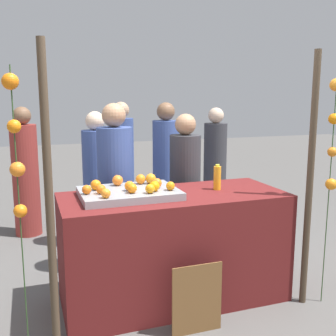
% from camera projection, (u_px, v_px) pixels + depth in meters
% --- Properties ---
extents(ground_plane, '(24.00, 24.00, 0.00)m').
position_uv_depth(ground_plane, '(174.00, 297.00, 3.59)').
color(ground_plane, '#565451').
extents(stall_counter, '(1.91, 0.80, 0.94)m').
position_uv_depth(stall_counter, '(174.00, 247.00, 3.50)').
color(stall_counter, '#5B1919').
rests_on(stall_counter, ground_plane).
extents(orange_tray, '(0.80, 0.56, 0.06)m').
position_uv_depth(orange_tray, '(129.00, 193.00, 3.33)').
color(orange_tray, gray).
rests_on(orange_tray, stall_counter).
extents(orange_0, '(0.08, 0.08, 0.08)m').
position_uv_depth(orange_0, '(129.00, 186.00, 3.28)').
color(orange_0, orange).
rests_on(orange_0, orange_tray).
extents(orange_1, '(0.08, 0.08, 0.08)m').
position_uv_depth(orange_1, '(154.00, 186.00, 3.26)').
color(orange_1, orange).
rests_on(orange_1, orange_tray).
extents(orange_2, '(0.07, 0.07, 0.07)m').
position_uv_depth(orange_2, '(170.00, 186.00, 3.29)').
color(orange_2, orange).
rests_on(orange_2, orange_tray).
extents(orange_3, '(0.08, 0.08, 0.08)m').
position_uv_depth(orange_3, '(150.00, 189.00, 3.19)').
color(orange_3, orange).
rests_on(orange_3, orange_tray).
extents(orange_4, '(0.08, 0.08, 0.08)m').
position_uv_depth(orange_4, '(157.00, 183.00, 3.37)').
color(orange_4, orange).
rests_on(orange_4, orange_tray).
extents(orange_5, '(0.07, 0.07, 0.07)m').
position_uv_depth(orange_5, '(87.00, 190.00, 3.16)').
color(orange_5, orange).
rests_on(orange_5, orange_tray).
extents(orange_6, '(0.09, 0.09, 0.09)m').
position_uv_depth(orange_6, '(118.00, 180.00, 3.46)').
color(orange_6, orange).
rests_on(orange_6, orange_tray).
extents(orange_7, '(0.09, 0.09, 0.09)m').
position_uv_depth(orange_7, '(96.00, 185.00, 3.30)').
color(orange_7, orange).
rests_on(orange_7, orange_tray).
extents(orange_8, '(0.08, 0.08, 0.08)m').
position_uv_depth(orange_8, '(101.00, 189.00, 3.17)').
color(orange_8, orange).
rests_on(orange_8, orange_tray).
extents(orange_9, '(0.09, 0.09, 0.09)m').
position_uv_depth(orange_9, '(151.00, 179.00, 3.54)').
color(orange_9, orange).
rests_on(orange_9, orange_tray).
extents(orange_10, '(0.07, 0.07, 0.07)m').
position_uv_depth(orange_10, '(106.00, 193.00, 3.04)').
color(orange_10, orange).
rests_on(orange_10, orange_tray).
extents(orange_11, '(0.08, 0.08, 0.08)m').
position_uv_depth(orange_11, '(132.00, 188.00, 3.20)').
color(orange_11, orange).
rests_on(orange_11, orange_tray).
extents(orange_12, '(0.09, 0.09, 0.09)m').
position_uv_depth(orange_12, '(141.00, 179.00, 3.53)').
color(orange_12, orange).
rests_on(orange_12, orange_tray).
extents(juice_bottle, '(0.07, 0.07, 0.23)m').
position_uv_depth(juice_bottle, '(217.00, 178.00, 3.57)').
color(juice_bottle, orange).
rests_on(juice_bottle, stall_counter).
extents(chalkboard_sign, '(0.40, 0.03, 0.56)m').
position_uv_depth(chalkboard_sign, '(197.00, 300.00, 3.01)').
color(chalkboard_sign, brown).
rests_on(chalkboard_sign, ground_plane).
extents(vendor_left, '(0.34, 0.34, 1.70)m').
position_uv_depth(vendor_left, '(116.00, 196.00, 3.97)').
color(vendor_left, '#384C8C').
rests_on(vendor_left, ground_plane).
extents(vendor_right, '(0.32, 0.32, 1.59)m').
position_uv_depth(vendor_right, '(185.00, 196.00, 4.19)').
color(vendor_right, '#333338').
rests_on(vendor_right, ground_plane).
extents(crowd_person_0, '(0.32, 0.32, 1.60)m').
position_uv_depth(crowd_person_0, '(215.00, 169.00, 5.71)').
color(crowd_person_0, '#333338').
rests_on(crowd_person_0, ground_plane).
extents(crowd_person_1, '(0.34, 0.34, 1.68)m').
position_uv_depth(crowd_person_1, '(122.00, 166.00, 5.70)').
color(crowd_person_1, '#384C8C').
rests_on(crowd_person_1, ground_plane).
extents(crowd_person_2, '(0.32, 0.32, 1.59)m').
position_uv_depth(crowd_person_2, '(97.00, 185.00, 4.71)').
color(crowd_person_2, '#384C8C').
rests_on(crowd_person_2, ground_plane).
extents(crowd_person_3, '(0.33, 0.33, 1.63)m').
position_uv_depth(crowd_person_3, '(26.00, 176.00, 5.10)').
color(crowd_person_3, maroon).
rests_on(crowd_person_3, ground_plane).
extents(crowd_person_4, '(0.34, 0.34, 1.68)m').
position_uv_depth(crowd_person_4, '(166.00, 173.00, 5.18)').
color(crowd_person_4, '#384C8C').
rests_on(crowd_person_4, ground_plane).
extents(canopy_post_left, '(0.06, 0.06, 2.13)m').
position_uv_depth(canopy_post_left, '(49.00, 204.00, 2.65)').
color(canopy_post_left, '#473828').
rests_on(canopy_post_left, ground_plane).
extents(canopy_post_right, '(0.06, 0.06, 2.13)m').
position_uv_depth(canopy_post_right, '(310.00, 182.00, 3.33)').
color(canopy_post_right, '#473828').
rests_on(canopy_post_right, ground_plane).
extents(garland_strand_left, '(0.10, 0.11, 1.95)m').
position_uv_depth(garland_strand_left, '(15.00, 145.00, 2.48)').
color(garland_strand_left, '#2D4C23').
rests_on(garland_strand_left, ground_plane).
extents(garland_strand_right, '(0.11, 0.11, 1.95)m').
position_uv_depth(garland_strand_right, '(333.00, 134.00, 3.26)').
color(garland_strand_right, '#2D4C23').
rests_on(garland_strand_right, ground_plane).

